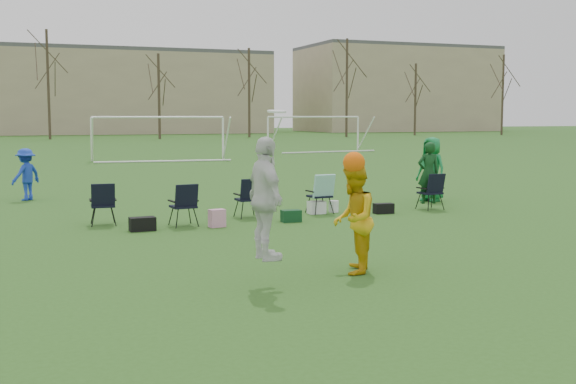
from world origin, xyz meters
name	(u,v)px	position (x,y,z in m)	size (l,w,h in m)	color
ground	(321,308)	(0.00, 0.00, 0.00)	(260.00, 260.00, 0.00)	#2B551A
fielder_blue	(26,174)	(-3.34, 14.11, 0.77)	(0.99, 0.57, 1.53)	#1838B6
fielder_green_far	(431,169)	(7.70, 9.68, 0.94)	(0.92, 0.60, 1.87)	#157B3C
center_contest	(316,209)	(0.58, 1.54, 1.08)	(2.36, 1.52, 2.57)	silver
sideline_setup	(294,195)	(2.79, 8.11, 0.53)	(9.11, 1.74, 1.79)	#103C19
goal_mid	(159,126)	(4.00, 32.00, 1.92)	(7.40, 0.63, 2.46)	white
goal_right	(314,124)	(16.00, 38.00, 1.92)	(7.35, 1.14, 2.46)	white
tree_line	(52,90)	(0.24, 69.85, 5.09)	(110.28, 3.28, 11.40)	#382B21
building_row	(91,90)	(6.73, 96.00, 5.99)	(126.00, 16.00, 13.00)	tan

